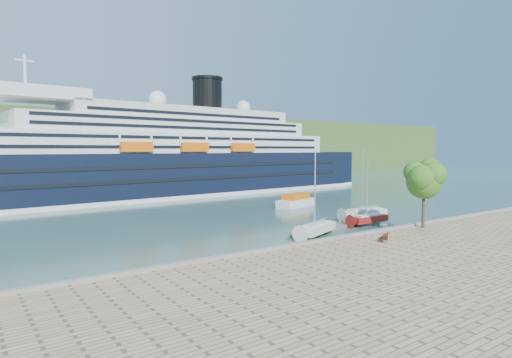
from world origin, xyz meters
name	(u,v)px	position (x,y,z in m)	size (l,w,h in m)	color
ground	(387,238)	(0.00, 0.00, 0.00)	(400.00, 400.00, 0.00)	#31574F
far_hillside	(83,145)	(0.00, 145.00, 12.00)	(400.00, 50.00, 24.00)	#345120
quay_coping	(389,229)	(0.00, -0.20, 1.15)	(220.00, 0.50, 0.30)	slate
cruise_ship	(158,134)	(-4.96, 56.90, 13.66)	(121.69, 17.72, 27.33)	black
park_bench	(383,237)	(-5.67, -3.85, 1.48)	(1.50, 0.62, 0.96)	#482114
promenade_tree	(424,190)	(4.42, -1.71, 5.53)	(5.47, 5.47, 9.06)	#286019
floating_pontoon	(335,227)	(-0.43, 8.11, 0.19)	(17.00, 2.08, 0.38)	gray
sailboat_white_near	(317,196)	(-6.32, 5.36, 4.88)	(7.55, 2.10, 9.75)	silver
sailboat_red	(369,194)	(4.90, 6.89, 4.36)	(6.75, 1.88, 8.72)	maroon
sailboat_white_far	(365,186)	(8.01, 10.28, 5.04)	(7.81, 2.17, 10.08)	silver
tender_launch	(296,200)	(9.14, 27.29, 1.19)	(8.61, 2.94, 2.38)	#E0600D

